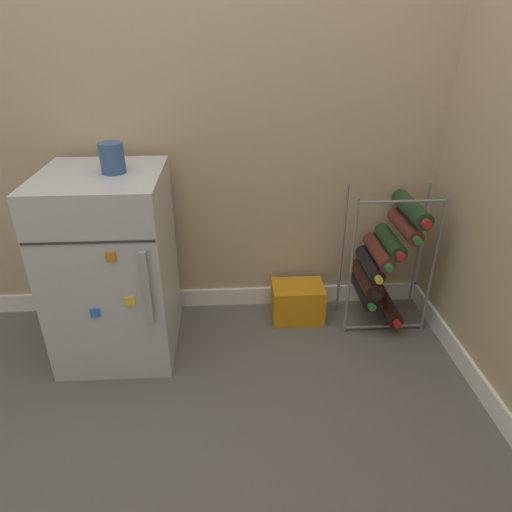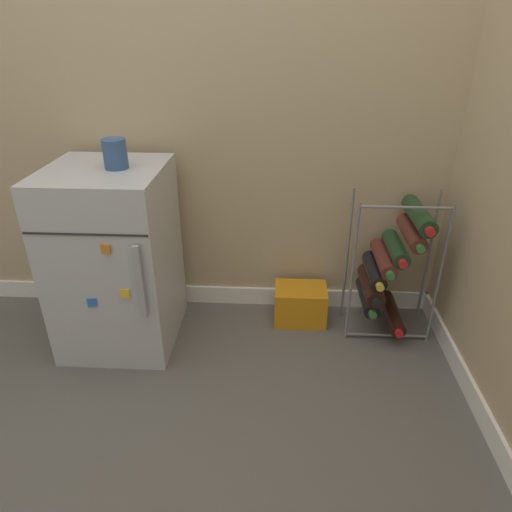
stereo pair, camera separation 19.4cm
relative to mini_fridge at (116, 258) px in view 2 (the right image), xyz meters
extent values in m
plane|color=#56544F|center=(0.38, -0.33, -0.39)|extent=(14.00, 14.00, 0.00)
cube|color=tan|center=(0.38, 0.32, 0.86)|extent=(7.10, 0.06, 2.50)
cube|color=white|center=(0.38, 0.28, -0.35)|extent=(7.10, 0.01, 0.09)
cube|color=#B7BABF|center=(0.00, 0.00, 0.00)|extent=(0.46, 0.48, 0.78)
cube|color=#2D2D2D|center=(0.00, -0.24, 0.22)|extent=(0.45, 0.00, 0.01)
cube|color=#9E9EA3|center=(0.18, -0.26, 0.04)|extent=(0.02, 0.02, 0.30)
cube|color=yellow|center=(0.11, -0.24, -0.02)|extent=(0.04, 0.01, 0.04)
cube|color=orange|center=(0.07, -0.24, 0.17)|extent=(0.04, 0.01, 0.04)
cube|color=blue|center=(-0.02, -0.24, -0.06)|extent=(0.04, 0.01, 0.04)
cylinder|color=slate|center=(1.00, 0.02, -0.06)|extent=(0.01, 0.01, 0.66)
cylinder|color=slate|center=(1.36, 0.02, -0.06)|extent=(0.01, 0.01, 0.66)
cylinder|color=slate|center=(1.00, 0.19, -0.06)|extent=(0.01, 0.01, 0.66)
cylinder|color=slate|center=(1.36, 0.19, -0.06)|extent=(0.01, 0.01, 0.66)
cylinder|color=slate|center=(1.18, 0.02, -0.37)|extent=(0.36, 0.01, 0.01)
cylinder|color=slate|center=(1.18, 0.02, 0.25)|extent=(0.36, 0.01, 0.01)
cylinder|color=black|center=(1.22, 0.11, -0.31)|extent=(0.07, 0.29, 0.07)
cylinder|color=red|center=(1.22, -0.05, -0.31)|extent=(0.03, 0.02, 0.03)
cylinder|color=black|center=(1.10, 0.11, -0.22)|extent=(0.07, 0.26, 0.07)
cylinder|color=#2D7033|center=(1.10, -0.03, -0.22)|extent=(0.03, 0.02, 0.03)
cylinder|color=black|center=(1.10, 0.11, -0.16)|extent=(0.08, 0.27, 0.08)
cylinder|color=black|center=(1.10, -0.04, -0.16)|extent=(0.04, 0.02, 0.04)
cylinder|color=black|center=(1.11, 0.11, -0.09)|extent=(0.07, 0.25, 0.07)
cylinder|color=gold|center=(1.11, -0.03, -0.09)|extent=(0.03, 0.02, 0.03)
cylinder|color=#56231E|center=(1.14, 0.11, -0.02)|extent=(0.07, 0.28, 0.07)
cylinder|color=#2D7033|center=(1.14, -0.04, -0.02)|extent=(0.03, 0.02, 0.03)
cylinder|color=#19381E|center=(1.19, 0.11, 0.02)|extent=(0.07, 0.25, 0.07)
cylinder|color=red|center=(1.19, -0.03, 0.02)|extent=(0.03, 0.02, 0.03)
cylinder|color=#56231E|center=(1.24, 0.11, 0.10)|extent=(0.07, 0.27, 0.07)
cylinder|color=#2D7033|center=(1.24, -0.04, 0.10)|extent=(0.03, 0.02, 0.03)
cylinder|color=#19381E|center=(1.26, 0.11, 0.18)|extent=(0.07, 0.30, 0.07)
cylinder|color=red|center=(1.26, -0.05, 0.18)|extent=(0.04, 0.02, 0.04)
cube|color=orange|center=(0.80, 0.16, -0.30)|extent=(0.24, 0.18, 0.18)
cylinder|color=#335184|center=(0.06, 0.00, 0.45)|extent=(0.09, 0.09, 0.11)
camera|label=1|loc=(0.49, -1.67, 0.89)|focal=32.00mm
camera|label=2|loc=(0.68, -1.67, 0.89)|focal=32.00mm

